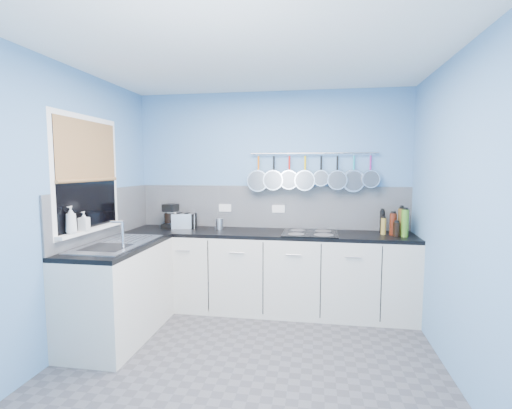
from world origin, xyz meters
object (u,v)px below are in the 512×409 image
(coffee_maker, at_px, (170,216))
(soap_bottle_b, at_px, (84,221))
(paper_towel, at_px, (172,218))
(hob, at_px, (310,233))
(toaster, at_px, (183,221))
(canister, at_px, (219,224))
(soap_bottle_a, at_px, (71,220))

(coffee_maker, bearing_deg, soap_bottle_b, -100.02)
(paper_towel, relative_size, hob, 0.41)
(soap_bottle_b, bearing_deg, paper_towel, 72.17)
(soap_bottle_b, bearing_deg, toaster, 65.71)
(canister, bearing_deg, paper_towel, 178.68)
(paper_towel, xyz_separation_m, toaster, (0.15, -0.00, -0.03))
(soap_bottle_a, relative_size, canister, 1.94)
(coffee_maker, bearing_deg, hob, 2.91)
(toaster, distance_m, hob, 1.50)
(toaster, bearing_deg, hob, -21.79)
(coffee_maker, distance_m, canister, 0.61)
(soap_bottle_a, bearing_deg, paper_towel, 74.43)
(paper_towel, bearing_deg, canister, -1.32)
(soap_bottle_a, distance_m, canister, 1.64)
(soap_bottle_b, xyz_separation_m, canister, (0.96, 1.13, -0.17))
(coffee_maker, height_order, canister, coffee_maker)
(canister, height_order, hob, canister)
(coffee_maker, height_order, toaster, coffee_maker)
(toaster, xyz_separation_m, canister, (0.45, -0.01, -0.03))
(soap_bottle_a, distance_m, coffee_maker, 1.36)
(soap_bottle_b, height_order, paper_towel, soap_bottle_b)
(canister, bearing_deg, toaster, 178.50)
(soap_bottle_b, xyz_separation_m, toaster, (0.52, 1.14, -0.15))
(coffee_maker, relative_size, toaster, 1.05)
(soap_bottle_a, relative_size, paper_towel, 0.99)
(soap_bottle_a, xyz_separation_m, coffee_maker, (0.35, 1.31, -0.13))
(coffee_maker, height_order, hob, coffee_maker)
(toaster, bearing_deg, paper_towel, 162.71)
(coffee_maker, relative_size, hob, 0.48)
(coffee_maker, xyz_separation_m, toaster, (0.16, 0.01, -0.05))
(soap_bottle_b, height_order, hob, soap_bottle_b)
(toaster, distance_m, canister, 0.45)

